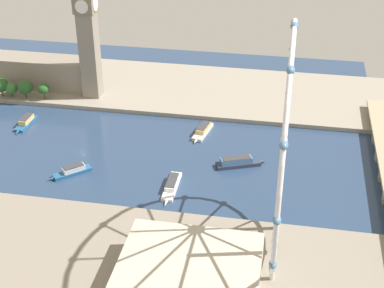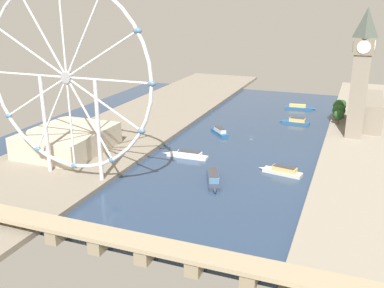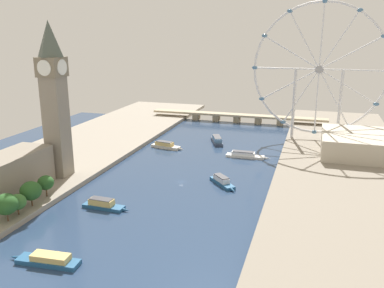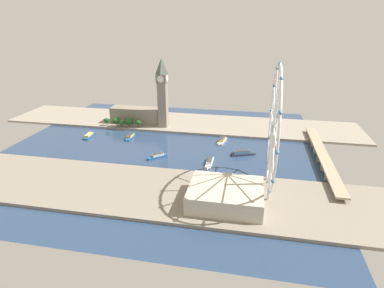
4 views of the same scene
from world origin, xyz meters
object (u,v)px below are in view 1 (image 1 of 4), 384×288
object	(u,v)px
parliament_block	(40,72)
tour_boat_5	(172,185)
tour_boat_1	(72,171)
ferris_wheel	(283,147)
tour_boat_0	(203,130)
tour_boat_4	(26,122)
tour_boat_3	(238,162)
clock_tower	(88,30)
riverside_hall	(189,275)

from	to	relation	value
parliament_block	tour_boat_5	size ratio (longest dim) A/B	2.19
tour_boat_1	ferris_wheel	bearing A→B (deg)	114.75
tour_boat_0	tour_boat_4	xyz separation A→B (m)	(9.38, -121.23, -0.04)
tour_boat_1	tour_boat_4	bearing A→B (deg)	-87.08
tour_boat_5	tour_boat_3	bearing A→B (deg)	130.90
tour_boat_4	tour_boat_1	bearing A→B (deg)	46.79
parliament_block	tour_boat_0	size ratio (longest dim) A/B	2.53
ferris_wheel	tour_boat_0	bearing A→B (deg)	-155.04
clock_tower	ferris_wheel	world-z (taller)	ferris_wheel
tour_boat_4	tour_boat_5	world-z (taller)	tour_boat_4
ferris_wheel	tour_boat_1	bearing A→B (deg)	-113.36
riverside_hall	tour_boat_4	distance (m)	195.78
tour_boat_3	tour_boat_4	distance (m)	151.31
tour_boat_0	tour_boat_3	size ratio (longest dim) A/B	0.94
tour_boat_3	clock_tower	bearing A→B (deg)	125.47
riverside_hall	parliament_block	bearing A→B (deg)	-142.07
tour_boat_1	tour_boat_3	bearing A→B (deg)	153.71
tour_boat_3	ferris_wheel	bearing A→B (deg)	-93.49
tour_boat_4	tour_boat_0	bearing A→B (deg)	96.41
tour_boat_4	tour_boat_5	distance (m)	127.87
tour_boat_4	tour_boat_3	bearing A→B (deg)	81.72
tour_boat_5	clock_tower	bearing A→B (deg)	-142.45
parliament_block	tour_boat_3	distance (m)	182.38
riverside_hall	tour_boat_5	bearing A→B (deg)	-162.63
tour_boat_3	tour_boat_4	world-z (taller)	tour_boat_3
tour_boat_1	tour_boat_3	xyz separation A→B (m)	(-26.68, 95.61, 0.42)
tour_boat_0	parliament_block	bearing A→B (deg)	-99.07
parliament_block	tour_boat_0	bearing A→B (deg)	70.22
tour_boat_3	parliament_block	bearing A→B (deg)	130.62
tour_boat_1	parliament_block	bearing A→B (deg)	-101.30
clock_tower	parliament_block	size ratio (longest dim) A/B	1.31
riverside_hall	tour_boat_4	world-z (taller)	riverside_hall
riverside_hall	tour_boat_0	bearing A→B (deg)	-172.96
parliament_block	tour_boat_3	world-z (taller)	parliament_block
tour_boat_5	ferris_wheel	bearing A→B (deg)	50.76
clock_tower	ferris_wheel	size ratio (longest dim) A/B	0.84
ferris_wheel	tour_boat_3	bearing A→B (deg)	-161.73
tour_boat_0	tour_boat_1	bearing A→B (deg)	-36.45
parliament_block	riverside_hall	distance (m)	246.84
parliament_block	ferris_wheel	bearing A→B (deg)	48.87
tour_boat_3	tour_boat_5	distance (m)	45.96
tour_boat_0	tour_boat_5	size ratio (longest dim) A/B	0.87
riverside_hall	tour_boat_5	xyz separation A→B (m)	(-79.99, -25.02, -8.79)
tour_boat_3	tour_boat_4	xyz separation A→B (m)	(-26.96, -148.89, -0.39)
riverside_hall	tour_boat_0	distance (m)	147.99
parliament_block	tour_boat_3	bearing A→B (deg)	62.38
tour_boat_0	tour_boat_4	size ratio (longest dim) A/B	1.06
tour_boat_1	clock_tower	bearing A→B (deg)	-120.27
clock_tower	tour_boat_3	distance (m)	147.38
tour_boat_1	tour_boat_3	distance (m)	99.27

